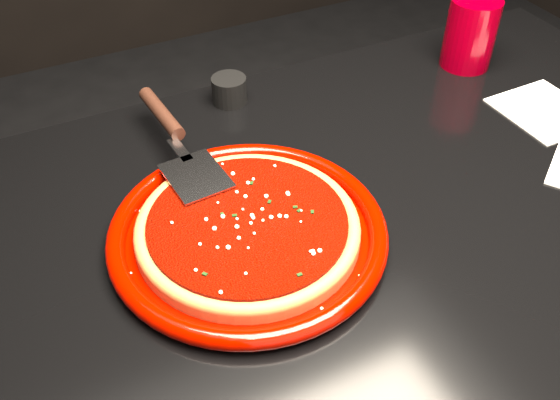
# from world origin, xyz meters

# --- Properties ---
(table) EXTENTS (1.20, 0.80, 0.75)m
(table) POSITION_xyz_m (0.00, 0.00, 0.38)
(table) COLOR black
(table) RESTS_ON floor
(plate) EXTENTS (0.38, 0.38, 0.03)m
(plate) POSITION_xyz_m (-0.19, 0.03, 0.76)
(plate) COLOR #7A0500
(plate) RESTS_ON table
(pizza_crust) EXTENTS (0.30, 0.30, 0.01)m
(pizza_crust) POSITION_xyz_m (-0.19, 0.03, 0.77)
(pizza_crust) COLOR #94552A
(pizza_crust) RESTS_ON plate
(pizza_crust_rim) EXTENTS (0.30, 0.30, 0.02)m
(pizza_crust_rim) POSITION_xyz_m (-0.19, 0.03, 0.77)
(pizza_crust_rim) COLOR #94552A
(pizza_crust_rim) RESTS_ON plate
(pizza_sauce) EXTENTS (0.27, 0.27, 0.01)m
(pizza_sauce) POSITION_xyz_m (-0.19, 0.03, 0.78)
(pizza_sauce) COLOR #6B0700
(pizza_sauce) RESTS_ON plate
(parmesan_dusting) EXTENTS (0.24, 0.24, 0.01)m
(parmesan_dusting) POSITION_xyz_m (-0.19, 0.03, 0.79)
(parmesan_dusting) COLOR #F1E8BE
(parmesan_dusting) RESTS_ON plate
(basil_flecks) EXTENTS (0.22, 0.22, 0.00)m
(basil_flecks) POSITION_xyz_m (-0.19, 0.03, 0.79)
(basil_flecks) COLOR black
(basil_flecks) RESTS_ON plate
(pizza_server) EXTENTS (0.11, 0.32, 0.02)m
(pizza_server) POSITION_xyz_m (-0.21, 0.22, 0.79)
(pizza_server) COLOR silver
(pizza_server) RESTS_ON plate
(cup) EXTENTS (0.11, 0.11, 0.12)m
(cup) POSITION_xyz_m (0.34, 0.27, 0.81)
(cup) COLOR #8C000E
(cup) RESTS_ON table
(napkin_b) EXTENTS (0.14, 0.15, 0.00)m
(napkin_b) POSITION_xyz_m (0.37, 0.09, 0.75)
(napkin_b) COLOR white
(napkin_b) RESTS_ON table
(ramekin) EXTENTS (0.07, 0.07, 0.04)m
(ramekin) POSITION_xyz_m (-0.08, 0.34, 0.77)
(ramekin) COLOR black
(ramekin) RESTS_ON table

